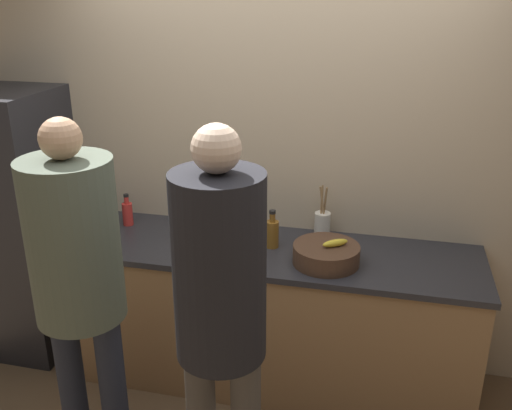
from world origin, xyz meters
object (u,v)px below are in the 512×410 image
person_left (77,267)px  fruit_bowl (326,254)px  bottle_red (128,213)px  refrigerator (18,224)px  person_center (220,303)px  bottle_amber (272,233)px  utensil_crock (322,223)px  cup_black (208,225)px

person_left → fruit_bowl: bearing=35.5°
person_left → fruit_bowl: size_ratio=4.97×
person_left → bottle_red: size_ratio=8.82×
refrigerator → person_center: (1.68, -1.04, 0.26)m
bottle_amber → refrigerator: bearing=-179.9°
refrigerator → fruit_bowl: 2.01m
person_left → bottle_amber: size_ratio=7.95×
utensil_crock → cup_black: size_ratio=3.33×
utensil_crock → cup_black: bearing=-172.7°
person_left → bottle_red: (-0.23, 0.99, -0.15)m
bottle_amber → fruit_bowl: bearing=-22.3°
bottle_amber → cup_black: bottle_amber is taller
person_center → bottle_amber: bearing=90.3°
refrigerator → utensil_crock: size_ratio=5.44×
refrigerator → cup_black: size_ratio=18.14×
fruit_bowl → bottle_amber: bottle_amber is taller
cup_black → bottle_red: bearing=-177.0°
refrigerator → bottle_amber: refrigerator is taller
bottle_red → bottle_amber: 0.96m
person_center → bottle_red: 1.50m
refrigerator → bottle_red: size_ratio=8.43×
refrigerator → cup_black: bearing=6.3°
fruit_bowl → bottle_amber: (-0.33, 0.13, 0.03)m
utensil_crock → bottle_amber: (-0.26, -0.22, 0.01)m
refrigerator → bottle_amber: bearing=0.1°
utensil_crock → bottle_red: (-1.21, -0.12, -0.00)m
person_center → utensil_crock: (0.25, 1.26, -0.15)m
fruit_bowl → utensil_crock: utensil_crock is taller
person_left → bottle_red: bearing=103.2°
person_center → fruit_bowl: (0.32, 0.90, -0.18)m
person_center → bottle_red: bearing=129.9°
fruit_bowl → utensil_crock: size_ratio=1.14×
bottle_red → person_left: bearing=-76.8°
person_center → utensil_crock: 1.29m
bottle_red → cup_black: bottle_red is taller
refrigerator → person_left: person_left is taller
refrigerator → person_left: bearing=-42.6°
refrigerator → utensil_crock: bearing=6.6°
person_left → person_center: bearing=-12.3°
utensil_crock → bottle_amber: bearing=-139.7°
bottle_red → cup_black: size_ratio=2.15×
person_left → refrigerator: bearing=137.4°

